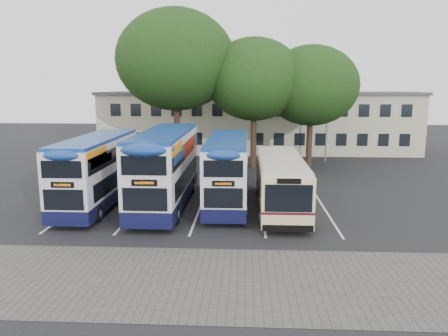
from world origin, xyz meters
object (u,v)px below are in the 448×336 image
Objects in this scene: tree_right at (311,86)px; bus_single at (280,179)px; tree_left at (176,60)px; lamp_post at (328,106)px; tree_mid at (254,79)px; bus_dd_left at (97,168)px; bus_dd_right at (228,168)px; bus_dd_mid at (166,165)px.

bus_single is (-3.44, -13.23, -5.17)m from tree_right.
lamp_post is at bearing 13.32° from tree_left.
tree_mid is at bearing -170.37° from tree_right.
tree_mid is 1.10× the size of bus_single.
lamp_post is 0.70× the size of tree_left.
tree_right is 14.62m from bus_single.
tree_mid is 1.13× the size of bus_dd_left.
bus_dd_left is 10.41m from bus_single.
tree_right is 1.09× the size of bus_dd_right.
tree_right is 1.07× the size of bus_dd_left.
tree_right is at bearing 4.71° from tree_left.
bus_dd_right is 3.12m from bus_single.
bus_dd_mid is at bearing 2.34° from bus_dd_left.
bus_dd_mid is (1.25, -12.12, -6.51)m from tree_left.
lamp_post is at bearing 49.96° from tree_right.
tree_right is at bearing 52.68° from bus_dd_mid.
bus_single is at bearing -104.57° from tree_right.
bus_dd_left is at bearing -177.66° from bus_dd_mid.
bus_single is (7.74, -12.31, -7.24)m from tree_left.
lamp_post reaches higher than bus_dd_mid.
tree_right reaches higher than bus_dd_left.
tree_left is 1.26× the size of bus_dd_mid.
lamp_post is 22.11m from bus_dd_left.
bus_dd_right is at bearing 9.21° from bus_dd_mid.
tree_left is 1.39× the size of bus_dd_right.
tree_left is 11.41m from tree_right.
tree_right is 1.05× the size of bus_single.
tree_right reaches higher than bus_dd_mid.
lamp_post is 0.97× the size of bus_dd_right.
lamp_post is at bearing 60.61° from bus_dd_right.
tree_left is 1.37× the size of bus_dd_left.
tree_left reaches higher than tree_mid.
tree_mid is (-6.58, -2.97, 2.23)m from lamp_post.
tree_mid reaches higher than bus_dd_mid.
tree_left is 14.23m from bus_dd_left.
tree_mid is 1.05× the size of tree_right.
lamp_post is 17.04m from bus_dd_right.
lamp_post reaches higher than bus_single.
tree_mid is at bearing 81.92° from bus_dd_right.
bus_dd_right is 0.96× the size of bus_single.
bus_dd_mid is at bearing -84.13° from tree_left.
tree_mid is at bearing 53.80° from bus_dd_left.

